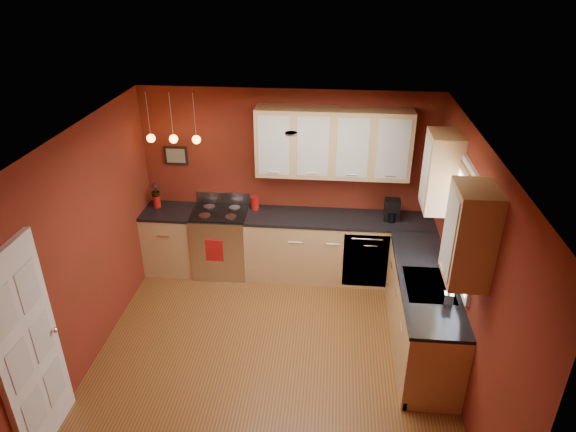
# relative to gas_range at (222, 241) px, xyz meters

# --- Properties ---
(floor) EXTENTS (4.20, 4.20, 0.00)m
(floor) POSITION_rel_gas_range_xyz_m (0.92, -1.80, -0.48)
(floor) COLOR brown
(floor) RESTS_ON ground
(ceiling) EXTENTS (4.00, 4.20, 0.02)m
(ceiling) POSITION_rel_gas_range_xyz_m (0.92, -1.80, 2.12)
(ceiling) COLOR silver
(ceiling) RESTS_ON wall_back
(wall_back) EXTENTS (4.00, 0.02, 2.60)m
(wall_back) POSITION_rel_gas_range_xyz_m (0.92, 0.30, 0.82)
(wall_back) COLOR maroon
(wall_back) RESTS_ON floor
(wall_left) EXTENTS (0.02, 4.20, 2.60)m
(wall_left) POSITION_rel_gas_range_xyz_m (-1.08, -1.80, 0.82)
(wall_left) COLOR maroon
(wall_left) RESTS_ON floor
(wall_right) EXTENTS (0.02, 4.20, 2.60)m
(wall_right) POSITION_rel_gas_range_xyz_m (2.92, -1.80, 0.82)
(wall_right) COLOR maroon
(wall_right) RESTS_ON floor
(base_cabinets_back_left) EXTENTS (0.70, 0.60, 0.90)m
(base_cabinets_back_left) POSITION_rel_gas_range_xyz_m (-0.73, -0.00, -0.03)
(base_cabinets_back_left) COLOR tan
(base_cabinets_back_left) RESTS_ON floor
(base_cabinets_back_right) EXTENTS (2.54, 0.60, 0.90)m
(base_cabinets_back_right) POSITION_rel_gas_range_xyz_m (1.65, -0.00, -0.03)
(base_cabinets_back_right) COLOR tan
(base_cabinets_back_right) RESTS_ON floor
(base_cabinets_right) EXTENTS (0.60, 2.10, 0.90)m
(base_cabinets_right) POSITION_rel_gas_range_xyz_m (2.62, -1.35, -0.03)
(base_cabinets_right) COLOR tan
(base_cabinets_right) RESTS_ON floor
(counter_back_left) EXTENTS (0.70, 0.62, 0.04)m
(counter_back_left) POSITION_rel_gas_range_xyz_m (-0.73, -0.00, 0.44)
(counter_back_left) COLOR black
(counter_back_left) RESTS_ON base_cabinets_back_left
(counter_back_right) EXTENTS (2.54, 0.62, 0.04)m
(counter_back_right) POSITION_rel_gas_range_xyz_m (1.65, -0.00, 0.44)
(counter_back_right) COLOR black
(counter_back_right) RESTS_ON base_cabinets_back_right
(counter_right) EXTENTS (0.62, 2.10, 0.04)m
(counter_right) POSITION_rel_gas_range_xyz_m (2.62, -1.35, 0.44)
(counter_right) COLOR black
(counter_right) RESTS_ON base_cabinets_right
(gas_range) EXTENTS (0.76, 0.64, 1.11)m
(gas_range) POSITION_rel_gas_range_xyz_m (0.00, 0.00, 0.00)
(gas_range) COLOR silver
(gas_range) RESTS_ON floor
(dishwasher_front) EXTENTS (0.60, 0.02, 0.80)m
(dishwasher_front) POSITION_rel_gas_range_xyz_m (2.02, -0.29, -0.03)
(dishwasher_front) COLOR silver
(dishwasher_front) RESTS_ON base_cabinets_back_right
(sink) EXTENTS (0.50, 0.70, 0.33)m
(sink) POSITION_rel_gas_range_xyz_m (2.62, -1.50, 0.43)
(sink) COLOR #959499
(sink) RESTS_ON counter_right
(window) EXTENTS (0.06, 1.02, 1.22)m
(window) POSITION_rel_gas_range_xyz_m (2.89, -1.50, 1.21)
(window) COLOR white
(window) RESTS_ON wall_right
(door_left_wall) EXTENTS (0.12, 0.82, 2.05)m
(door_left_wall) POSITION_rel_gas_range_xyz_m (-1.05, -3.00, 0.54)
(door_left_wall) COLOR white
(door_left_wall) RESTS_ON floor
(upper_cabinets_back) EXTENTS (2.00, 0.35, 0.90)m
(upper_cabinets_back) POSITION_rel_gas_range_xyz_m (1.52, 0.12, 1.47)
(upper_cabinets_back) COLOR tan
(upper_cabinets_back) RESTS_ON wall_back
(upper_cabinets_right) EXTENTS (0.35, 1.95, 0.90)m
(upper_cabinets_right) POSITION_rel_gas_range_xyz_m (2.75, -1.48, 1.47)
(upper_cabinets_right) COLOR tan
(upper_cabinets_right) RESTS_ON wall_right
(wall_picture) EXTENTS (0.32, 0.03, 0.26)m
(wall_picture) POSITION_rel_gas_range_xyz_m (-0.63, 0.28, 1.17)
(wall_picture) COLOR black
(wall_picture) RESTS_ON wall_back
(pendant_lights) EXTENTS (0.71, 0.11, 0.66)m
(pendant_lights) POSITION_rel_gas_range_xyz_m (-0.53, -0.05, 1.53)
(pendant_lights) COLOR #959499
(pendant_lights) RESTS_ON ceiling
(red_canister) EXTENTS (0.13, 0.13, 0.19)m
(red_canister) POSITION_rel_gas_range_xyz_m (0.47, 0.15, 0.56)
(red_canister) COLOR #A21311
(red_canister) RESTS_ON counter_back_right
(red_vase) EXTENTS (0.10, 0.10, 0.17)m
(red_vase) POSITION_rel_gas_range_xyz_m (-0.92, 0.09, 0.54)
(red_vase) COLOR #A21311
(red_vase) RESTS_ON counter_back_left
(flowers) EXTENTS (0.15, 0.15, 0.20)m
(flowers) POSITION_rel_gas_range_xyz_m (-0.92, 0.09, 0.71)
(flowers) COLOR #A21311
(flowers) RESTS_ON red_vase
(coffee_maker) EXTENTS (0.21, 0.21, 0.29)m
(coffee_maker) POSITION_rel_gas_range_xyz_m (2.34, -0.01, 0.59)
(coffee_maker) COLOR black
(coffee_maker) RESTS_ON counter_back_right
(soap_pump) EXTENTS (0.10, 0.10, 0.21)m
(soap_pump) POSITION_rel_gas_range_xyz_m (2.75, -1.84, 0.56)
(soap_pump) COLOR white
(soap_pump) RESTS_ON counter_right
(dish_towel) EXTENTS (0.24, 0.02, 0.33)m
(dish_towel) POSITION_rel_gas_range_xyz_m (-0.03, -0.33, 0.04)
(dish_towel) COLOR #A21311
(dish_towel) RESTS_ON gas_range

